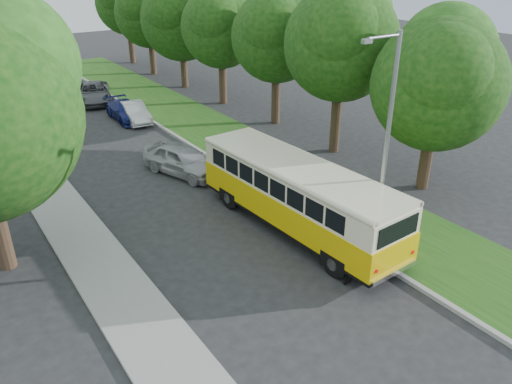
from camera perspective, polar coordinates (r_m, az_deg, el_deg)
ground at (r=18.90m, az=-1.31°, el=-6.90°), size 120.00×120.00×0.00m
curb at (r=24.28m, az=-0.67°, el=1.14°), size 0.20×70.00×0.15m
grass_verge at (r=25.55m, az=3.72°, el=2.36°), size 4.50×70.00×0.13m
sidewalk at (r=21.33m, az=-19.83°, el=-4.30°), size 2.20×70.00×0.12m
treeline at (r=33.76m, az=-14.40°, el=17.78°), size 24.27×41.91×9.46m
lamppost_near at (r=17.80m, az=14.57°, el=5.80°), size 1.71×0.16×8.00m
lamppost_far at (r=30.24m, az=-26.77°, el=11.50°), size 1.71×0.16×7.50m
warning_sign at (r=27.04m, az=-23.90°, el=5.24°), size 0.56×0.10×2.50m
vintage_bus at (r=19.73m, az=4.75°, el=-0.62°), size 2.99×9.92×2.91m
car_silver at (r=25.37m, az=-8.39°, el=3.68°), size 3.15×4.86×1.54m
car_white at (r=34.23m, az=-13.74°, el=8.84°), size 1.72×3.98×1.27m
car_blue at (r=34.74m, az=-14.63°, el=8.96°), size 1.80×4.28×1.23m
car_grey at (r=39.69m, az=-18.09°, el=10.73°), size 3.71×5.60×1.43m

